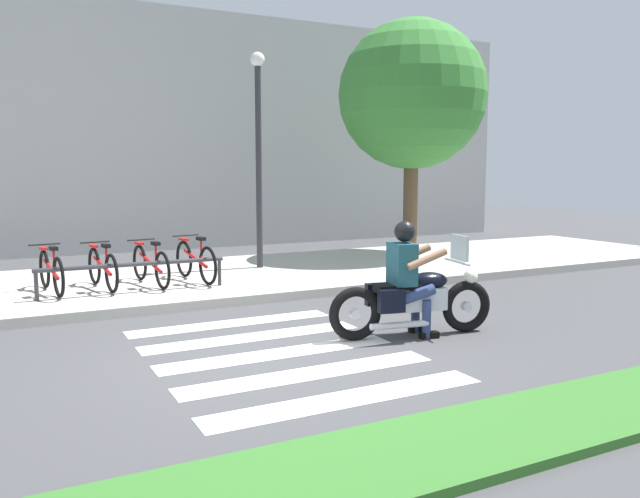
% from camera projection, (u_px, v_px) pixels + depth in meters
% --- Properties ---
extents(ground_plane, '(48.00, 48.00, 0.00)m').
position_uv_depth(ground_plane, '(263.00, 356.00, 7.08)').
color(ground_plane, '#424244').
extents(grass_median, '(24.00, 1.10, 0.08)m').
position_uv_depth(grass_median, '(414.00, 455.00, 4.53)').
color(grass_median, '#336B28').
rests_on(grass_median, ground).
extents(sidewalk, '(24.00, 4.40, 0.15)m').
position_uv_depth(sidewalk, '(163.00, 282.00, 11.29)').
color(sidewalk, '#B7B2A8').
rests_on(sidewalk, ground).
extents(crosswalk_stripe_0, '(2.80, 0.40, 0.01)m').
position_uv_depth(crosswalk_stripe_0, '(348.00, 398.00, 5.75)').
color(crosswalk_stripe_0, white).
rests_on(crosswalk_stripe_0, ground).
extents(crosswalk_stripe_1, '(2.80, 0.40, 0.01)m').
position_uv_depth(crosswalk_stripe_1, '(309.00, 373.00, 6.45)').
color(crosswalk_stripe_1, white).
rests_on(crosswalk_stripe_1, ground).
extents(crosswalk_stripe_2, '(2.80, 0.40, 0.01)m').
position_uv_depth(crosswalk_stripe_2, '(278.00, 353.00, 7.16)').
color(crosswalk_stripe_2, white).
rests_on(crosswalk_stripe_2, ground).
extents(crosswalk_stripe_3, '(2.80, 0.40, 0.01)m').
position_uv_depth(crosswalk_stripe_3, '(253.00, 337.00, 7.87)').
color(crosswalk_stripe_3, white).
rests_on(crosswalk_stripe_3, ground).
extents(crosswalk_stripe_4, '(2.80, 0.40, 0.01)m').
position_uv_depth(crosswalk_stripe_4, '(231.00, 323.00, 8.57)').
color(crosswalk_stripe_4, white).
rests_on(crosswalk_stripe_4, ground).
extents(motorcycle, '(2.17, 0.79, 1.26)m').
position_uv_depth(motorcycle, '(413.00, 299.00, 7.87)').
color(motorcycle, black).
rests_on(motorcycle, ground).
extents(rider, '(0.70, 0.62, 1.45)m').
position_uv_depth(rider, '(408.00, 270.00, 7.81)').
color(rider, '#1E4C59').
rests_on(rider, ground).
extents(bicycle_0, '(0.48, 1.59, 0.76)m').
position_uv_depth(bicycle_0, '(51.00, 271.00, 9.88)').
color(bicycle_0, black).
rests_on(bicycle_0, sidewalk).
extents(bicycle_1, '(0.48, 1.57, 0.76)m').
position_uv_depth(bicycle_1, '(103.00, 268.00, 10.23)').
color(bicycle_1, black).
rests_on(bicycle_1, sidewalk).
extents(bicycle_2, '(0.48, 1.68, 0.75)m').
position_uv_depth(bicycle_2, '(150.00, 265.00, 10.58)').
color(bicycle_2, black).
rests_on(bicycle_2, sidewalk).
extents(bicycle_3, '(0.48, 1.65, 0.79)m').
position_uv_depth(bicycle_3, '(195.00, 261.00, 10.93)').
color(bicycle_3, black).
rests_on(bicycle_3, sidewalk).
extents(bike_rack, '(2.91, 0.07, 0.49)m').
position_uv_depth(bike_rack, '(133.00, 267.00, 9.91)').
color(bike_rack, '#333338').
rests_on(bike_rack, sidewalk).
extents(street_lamp, '(0.28, 0.28, 4.31)m').
position_uv_depth(street_lamp, '(258.00, 142.00, 12.25)').
color(street_lamp, '#2D2D33').
rests_on(street_lamp, ground).
extents(tree_near_rack, '(3.34, 3.34, 5.43)m').
position_uv_depth(tree_near_rack, '(412.00, 96.00, 14.22)').
color(tree_near_rack, brown).
rests_on(tree_near_rack, ground).
extents(building_backdrop, '(24.00, 1.20, 6.18)m').
position_uv_depth(building_backdrop, '(106.00, 130.00, 15.95)').
color(building_backdrop, '#A7A7A7').
rests_on(building_backdrop, ground).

